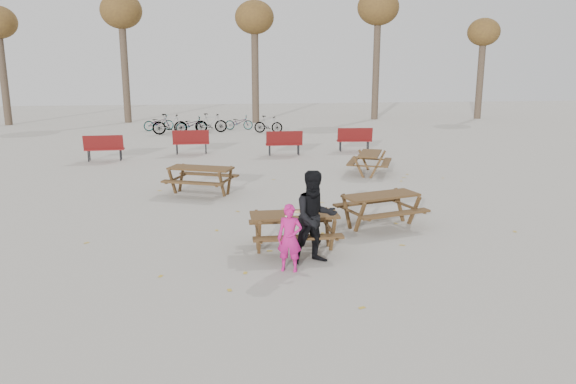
{
  "coord_description": "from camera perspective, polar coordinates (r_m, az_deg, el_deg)",
  "views": [
    {
      "loc": [
        -1.56,
        -11.01,
        3.86
      ],
      "look_at": [
        0.0,
        1.0,
        1.0
      ],
      "focal_mm": 35.0,
      "sensor_mm": 36.0,
      "label": 1
    }
  ],
  "objects": [
    {
      "name": "park_bench_row",
      "position": [
        23.38,
        -5.26,
        5.01
      ],
      "size": [
        11.86,
        1.73,
        1.03
      ],
      "color": "maroon",
      "rests_on": "ground"
    },
    {
      "name": "picnic_table_far",
      "position": [
        19.61,
        8.29,
        2.9
      ],
      "size": [
        1.92,
        2.1,
        0.74
      ],
      "primitive_type": null,
      "rotation": [
        0.0,
        0.0,
        1.19
      ],
      "color": "#372514",
      "rests_on": "ground"
    },
    {
      "name": "child",
      "position": [
        10.42,
        0.17,
        -4.7
      ],
      "size": [
        0.53,
        0.42,
        1.28
      ],
      "primitive_type": "imported",
      "rotation": [
        0.0,
        0.0,
        -0.28
      ],
      "color": "#BB1772",
      "rests_on": "ground"
    },
    {
      "name": "bicycle_row",
      "position": [
        31.13,
        -8.8,
        6.89
      ],
      "size": [
        7.66,
        2.81,
        1.09
      ],
      "color": "black",
      "rests_on": "ground"
    },
    {
      "name": "main_picnic_table",
      "position": [
        11.59,
        0.64,
        -3.12
      ],
      "size": [
        1.8,
        1.45,
        0.78
      ],
      "color": "#372514",
      "rests_on": "ground"
    },
    {
      "name": "picnic_table_east",
      "position": [
        13.46,
        9.37,
        -1.84
      ],
      "size": [
        2.14,
        1.91,
        0.77
      ],
      "primitive_type": null,
      "rotation": [
        0.0,
        0.0,
        0.3
      ],
      "color": "#372514",
      "rests_on": "ground"
    },
    {
      "name": "tree_row",
      "position": [
        36.32,
        -3.67,
        16.94
      ],
      "size": [
        32.17,
        3.52,
        8.26
      ],
      "color": "#382B21",
      "rests_on": "ground"
    },
    {
      "name": "soda_bottle",
      "position": [
        11.3,
        -0.16,
        -2.17
      ],
      "size": [
        0.07,
        0.07,
        0.17
      ],
      "color": "silver",
      "rests_on": "main_picnic_table"
    },
    {
      "name": "food_tray",
      "position": [
        11.46,
        0.96,
        -2.23
      ],
      "size": [
        0.18,
        0.11,
        0.03
      ],
      "primitive_type": "cube",
      "color": "silver",
      "rests_on": "main_picnic_table"
    },
    {
      "name": "bread_roll",
      "position": [
        11.45,
        0.96,
        -2.03
      ],
      "size": [
        0.14,
        0.06,
        0.05
      ],
      "primitive_type": "ellipsoid",
      "color": "tan",
      "rests_on": "food_tray"
    },
    {
      "name": "adult",
      "position": [
        10.77,
        2.76,
        -2.6
      ],
      "size": [
        1.01,
        0.86,
        1.83
      ],
      "primitive_type": "imported",
      "rotation": [
        0.0,
        0.0,
        0.21
      ],
      "color": "black",
      "rests_on": "ground"
    },
    {
      "name": "fallen_leaves",
      "position": [
        14.19,
        1.22,
        -2.48
      ],
      "size": [
        11.0,
        11.0,
        0.01
      ],
      "primitive_type": null,
      "color": "gold",
      "rests_on": "ground"
    },
    {
      "name": "ground",
      "position": [
        11.77,
        0.63,
        -5.86
      ],
      "size": [
        80.0,
        80.0,
        0.0
      ],
      "primitive_type": "plane",
      "color": "gray",
      "rests_on": "ground"
    },
    {
      "name": "picnic_table_north",
      "position": [
        16.68,
        -8.82,
        1.15
      ],
      "size": [
        2.28,
        2.08,
        0.8
      ],
      "primitive_type": null,
      "rotation": [
        0.0,
        0.0,
        -0.39
      ],
      "color": "#372514",
      "rests_on": "ground"
    }
  ]
}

